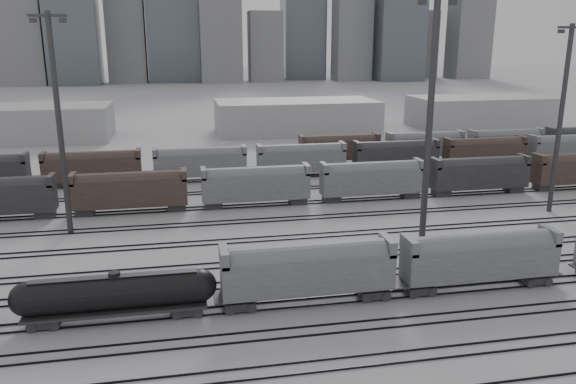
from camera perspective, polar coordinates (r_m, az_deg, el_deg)
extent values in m
plane|color=#BDBCC1|center=(52.42, 11.70, -10.65)|extent=(900.00, 900.00, 0.00)
cube|color=black|center=(44.69, 16.62, -15.71)|extent=(220.00, 0.07, 0.16)
cube|color=black|center=(45.78, 15.77, -14.85)|extent=(220.00, 0.07, 0.16)
cube|color=black|center=(48.56, 13.87, -12.87)|extent=(220.00, 0.07, 0.16)
cube|color=black|center=(49.71, 13.17, -12.14)|extent=(220.00, 0.07, 0.16)
cube|color=black|center=(52.62, 11.59, -10.44)|extent=(220.00, 0.07, 0.16)
cube|color=black|center=(53.82, 11.00, -9.81)|extent=(220.00, 0.07, 0.16)
cube|color=black|center=(56.84, 9.66, -8.35)|extent=(220.00, 0.07, 0.16)
cube|color=black|center=(58.07, 9.17, -7.80)|extent=(220.00, 0.07, 0.16)
cube|color=black|center=(61.17, 8.03, -6.54)|extent=(220.00, 0.07, 0.16)
cube|color=black|center=(62.43, 7.60, -6.07)|extent=(220.00, 0.07, 0.16)
cube|color=black|center=(67.38, 6.11, -4.40)|extent=(220.00, 0.07, 0.16)
cube|color=black|center=(68.68, 5.76, -4.01)|extent=(220.00, 0.07, 0.16)
cube|color=black|center=(73.74, 4.53, -2.62)|extent=(220.00, 0.07, 0.16)
cube|color=black|center=(75.06, 4.23, -2.29)|extent=(220.00, 0.07, 0.16)
cube|color=black|center=(80.21, 3.20, -1.13)|extent=(220.00, 0.07, 0.16)
cube|color=black|center=(81.54, 2.95, -0.85)|extent=(220.00, 0.07, 0.16)
cube|color=black|center=(87.70, 1.93, 0.31)|extent=(220.00, 0.07, 0.16)
cube|color=black|center=(89.05, 1.72, 0.55)|extent=(220.00, 0.07, 0.16)
cube|color=black|center=(95.27, 0.85, 1.52)|extent=(220.00, 0.07, 0.16)
cube|color=black|center=(96.64, 0.68, 1.72)|extent=(220.00, 0.07, 0.16)
cube|color=black|center=(102.91, -0.06, 2.55)|extent=(220.00, 0.07, 0.16)
cube|color=black|center=(104.28, -0.21, 2.72)|extent=(220.00, 0.07, 0.16)
cube|color=#242426|center=(50.82, -23.45, -11.87)|extent=(2.47, 2.00, 0.67)
cube|color=#242426|center=(49.49, -10.20, -11.52)|extent=(2.47, 2.00, 0.67)
cube|color=#242426|center=(49.62, -16.95, -11.28)|extent=(14.74, 2.57, 0.24)
cylinder|color=black|center=(48.98, -17.09, -9.69)|extent=(13.79, 2.76, 2.76)
sphere|color=black|center=(50.27, -25.03, -9.83)|extent=(2.76, 2.76, 2.76)
sphere|color=black|center=(48.64, -8.90, -9.34)|extent=(2.76, 2.76, 2.76)
cylinder|color=black|center=(48.38, -17.23, -8.05)|extent=(0.95, 0.95, 0.48)
cube|color=#242426|center=(48.42, -17.22, -8.15)|extent=(13.31, 0.86, 0.06)
cube|color=#242426|center=(49.66, -4.95, -11.18)|extent=(2.63, 2.12, 0.71)
cube|color=#242426|center=(52.14, 8.62, -9.97)|extent=(2.63, 2.12, 0.71)
cube|color=gray|center=(49.57, 2.04, -8.16)|extent=(15.15, 3.03, 3.23)
cylinder|color=gray|center=(49.10, 2.05, -6.86)|extent=(13.73, 2.93, 2.93)
cube|color=gray|center=(47.79, -6.52, -6.55)|extent=(0.71, 3.03, 1.41)
cube|color=gray|center=(50.85, 10.10, -5.33)|extent=(0.71, 3.03, 1.41)
cone|color=#242426|center=(50.38, 2.02, -10.22)|extent=(2.42, 2.42, 0.91)
cube|color=#242426|center=(53.71, 13.14, -9.45)|extent=(2.54, 2.06, 0.69)
cube|color=#242426|center=(59.27, 23.68, -7.98)|extent=(2.54, 2.06, 0.69)
cube|color=gray|center=(55.39, 18.88, -6.54)|extent=(14.68, 2.94, 3.13)
cylinder|color=gray|center=(54.99, 18.98, -5.40)|extent=(13.31, 2.84, 2.84)
cube|color=gray|center=(51.65, 12.22, -5.30)|extent=(0.69, 2.94, 1.37)
cube|color=gray|center=(58.50, 25.07, -3.98)|extent=(0.69, 2.94, 1.37)
cone|color=#242426|center=(56.10, 18.71, -8.35)|extent=(2.35, 2.35, 0.88)
cylinder|color=#333336|center=(70.25, -22.19, 6.11)|extent=(0.66, 0.66, 25.69)
cube|color=#333336|center=(69.63, -23.24, 16.16)|extent=(4.11, 0.31, 0.31)
cube|color=#333336|center=(69.93, -24.47, 15.60)|extent=(0.72, 0.51, 0.51)
cube|color=#333336|center=(69.32, -21.90, 15.87)|extent=(0.72, 0.51, 0.51)
cylinder|color=#333336|center=(61.61, 14.16, 6.41)|extent=(0.70, 0.70, 27.31)
cube|color=#333336|center=(60.40, 13.48, 18.26)|extent=(0.76, 0.55, 0.55)
cube|color=#333336|center=(61.79, 16.39, 17.99)|extent=(0.76, 0.55, 0.55)
cylinder|color=#333336|center=(82.01, 25.93, 6.47)|extent=(0.63, 0.63, 24.60)
cube|color=#333336|center=(81.38, 26.91, 14.70)|extent=(3.94, 0.30, 0.30)
cube|color=#333336|center=(80.49, 26.01, 14.46)|extent=(0.69, 0.49, 0.49)
cube|color=#49352E|center=(78.17, -15.72, -0.05)|extent=(15.00, 3.00, 5.60)
cube|color=gray|center=(78.51, -3.28, 0.57)|extent=(15.00, 3.00, 5.60)
cube|color=gray|center=(82.43, 8.51, 1.14)|extent=(15.00, 3.00, 5.60)
cube|color=#242426|center=(89.47, 18.84, 1.59)|extent=(15.00, 3.00, 5.60)
cube|color=#49352E|center=(94.46, -19.24, 2.24)|extent=(15.00, 3.00, 5.60)
cube|color=gray|center=(93.48, -8.89, 2.79)|extent=(15.00, 3.00, 5.60)
cube|color=gray|center=(95.56, 1.36, 3.24)|extent=(15.00, 3.00, 5.60)
cube|color=#242426|center=(100.51, 10.89, 3.56)|extent=(15.00, 3.00, 5.60)
cube|color=#49352E|center=(107.95, 19.32, 3.77)|extent=(15.00, 3.00, 5.60)
cube|color=gray|center=(117.39, 26.54, 3.88)|extent=(15.00, 3.00, 5.60)
cube|color=#49352E|center=(105.35, 5.23, 4.30)|extent=(15.00, 3.00, 5.60)
cube|color=gray|center=(111.25, 13.70, 4.51)|extent=(15.00, 3.00, 5.60)
cube|color=gray|center=(119.30, 21.17, 4.61)|extent=(15.00, 3.00, 5.60)
cube|color=#A2A2A5|center=(142.55, 0.86, 7.69)|extent=(40.00, 18.00, 8.00)
cube|color=#A2A2A5|center=(160.40, 18.79, 7.73)|extent=(35.00, 18.00, 8.00)
cube|color=gray|center=(332.12, -24.96, 13.54)|extent=(22.00, 17.60, 42.00)
cube|color=#4F565F|center=(327.77, -20.91, 17.27)|extent=(25.00, 20.00, 80.00)
cube|color=gray|center=(324.36, -16.15, 14.85)|extent=(20.00, 16.00, 48.00)
cube|color=gray|center=(324.30, -7.03, 16.37)|extent=(22.00, 17.60, 60.00)
cube|color=gray|center=(327.04, -2.46, 14.53)|extent=(18.00, 14.40, 38.00)
cube|color=#4F565F|center=(331.96, 1.99, 17.48)|extent=(24.00, 19.20, 72.00)
cube|color=gray|center=(338.15, 6.24, 15.07)|extent=(20.00, 16.00, 45.00)
cube|color=#4F565F|center=(346.97, 10.51, 18.47)|extent=(26.00, 20.80, 88.00)
cube|color=gray|center=(356.04, 14.19, 14.31)|extent=(18.00, 14.40, 40.00)
cube|color=gray|center=(367.21, 17.92, 15.00)|extent=(22.00, 17.60, 52.00)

